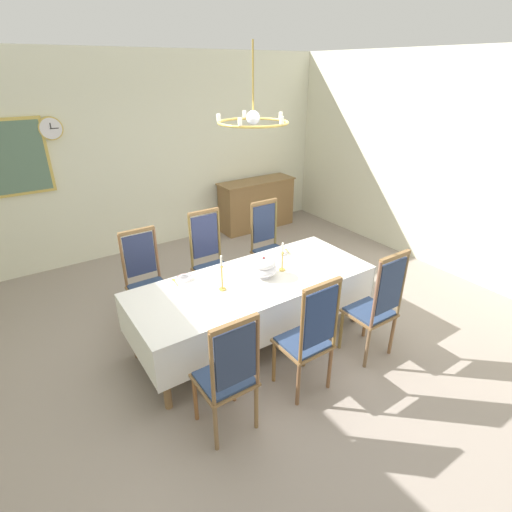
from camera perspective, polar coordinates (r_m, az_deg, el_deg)
ground at (r=4.49m, az=0.32°, el=-12.52°), size 6.55×6.33×0.04m
back_wall at (r=6.55m, az=-16.12°, el=13.81°), size 6.55×0.08×3.01m
right_wall at (r=6.17m, az=27.29°, el=11.30°), size 0.08×6.33×3.01m
dining_table at (r=4.16m, az=-0.35°, el=-4.34°), size 2.59×1.03×0.74m
tablecloth at (r=4.18m, az=-0.35°, el=-4.91°), size 2.61×1.05×0.44m
chair_south_a at (r=3.21m, az=-4.07°, el=-16.82°), size 0.44×0.42×1.16m
chair_north_a at (r=4.62m, az=-15.68°, el=-3.26°), size 0.44×0.42×1.16m
chair_south_b at (r=3.57m, az=7.70°, el=-11.53°), size 0.44×0.42×1.21m
chair_north_b at (r=4.88m, az=-6.62°, el=-0.50°), size 0.44×0.42×1.22m
chair_south_c at (r=4.12m, az=17.13°, el=-6.88°), size 0.44×0.42×1.23m
chair_north_c at (r=5.30m, az=1.89°, el=1.74°), size 0.44×0.42×1.18m
soup_tureen at (r=4.13m, az=1.12°, el=-1.61°), size 0.29×0.29×0.23m
candlestick_west at (r=3.88m, az=-4.99°, el=-2.95°), size 0.07×0.07×0.38m
candlestick_east at (r=4.25m, az=3.85°, el=-0.52°), size 0.07×0.07×0.33m
bowl_near_left at (r=4.69m, az=3.61°, el=0.56°), size 0.15×0.15×0.03m
bowl_near_right at (r=4.18m, az=-10.40°, el=-3.16°), size 0.15×0.15×0.03m
spoon_primary at (r=4.77m, az=4.49°, el=0.86°), size 0.06×0.17×0.01m
spoon_secondary at (r=4.17m, az=-11.84°, el=-3.54°), size 0.03×0.18×0.01m
sideboard at (r=7.36m, az=0.07°, el=7.55°), size 1.44×0.48×0.90m
mounted_clock at (r=6.13m, az=-27.73°, el=16.13°), size 0.31×0.06×0.31m
framed_painting at (r=6.14m, az=-32.05°, el=11.99°), size 0.89×0.05×1.00m
chandelier at (r=3.62m, az=-0.43°, el=19.05°), size 0.63×0.63×0.66m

